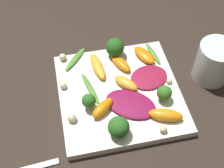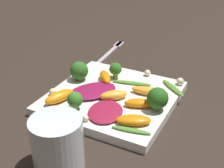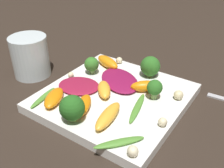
% 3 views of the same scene
% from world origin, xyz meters
% --- Properties ---
extents(ground_plane, '(2.40, 2.40, 0.00)m').
position_xyz_m(ground_plane, '(0.00, 0.00, 0.00)').
color(ground_plane, '#2D231C').
extents(plate, '(0.25, 0.25, 0.02)m').
position_xyz_m(plate, '(0.00, 0.00, 0.01)').
color(plate, white).
rests_on(plate, ground_plane).
extents(drinking_glass, '(0.08, 0.08, 0.09)m').
position_xyz_m(drinking_glass, '(-0.01, 0.21, 0.05)').
color(drinking_glass, silver).
rests_on(drinking_glass, ground_plane).
extents(fork, '(0.03, 0.18, 0.01)m').
position_xyz_m(fork, '(0.13, -0.25, 0.00)').
color(fork, '#B2B2B7').
rests_on(fork, ground_plane).
extents(radicchio_leaf_0, '(0.11, 0.12, 0.01)m').
position_xyz_m(radicchio_leaf_0, '(0.04, 0.01, 0.02)').
color(radicchio_leaf_0, maroon).
rests_on(radicchio_leaf_0, plate).
extents(radicchio_leaf_1, '(0.08, 0.10, 0.01)m').
position_xyz_m(radicchio_leaf_1, '(-0.02, 0.07, 0.02)').
color(radicchio_leaf_1, maroon).
rests_on(radicchio_leaf_1, plate).
extents(orange_segment_0, '(0.05, 0.07, 0.02)m').
position_xyz_m(orange_segment_0, '(0.08, 0.07, 0.03)').
color(orange_segment_0, orange).
rests_on(orange_segment_0, plate).
extents(orange_segment_1, '(0.07, 0.05, 0.02)m').
position_xyz_m(orange_segment_1, '(-0.08, 0.08, 0.03)').
color(orange_segment_1, orange).
rests_on(orange_segment_1, plate).
extents(orange_segment_2, '(0.07, 0.05, 0.02)m').
position_xyz_m(orange_segment_2, '(-0.07, 0.02, 0.03)').
color(orange_segment_2, orange).
rests_on(orange_segment_2, plate).
extents(orange_segment_3, '(0.06, 0.06, 0.02)m').
position_xyz_m(orange_segment_3, '(-0.01, 0.02, 0.03)').
color(orange_segment_3, '#FCAD33').
rests_on(orange_segment_3, plate).
extents(orange_segment_4, '(0.08, 0.03, 0.02)m').
position_xyz_m(orange_segment_4, '(-0.07, -0.03, 0.03)').
color(orange_segment_4, '#FCAD33').
rests_on(orange_segment_4, plate).
extents(orange_segment_5, '(0.05, 0.06, 0.02)m').
position_xyz_m(orange_segment_5, '(0.04, -0.04, 0.03)').
color(orange_segment_5, orange).
rests_on(orange_segment_5, plate).
extents(broccoli_floret_0, '(0.04, 0.04, 0.05)m').
position_xyz_m(broccoli_floret_0, '(-0.10, 0.01, 0.04)').
color(broccoli_floret_0, '#84AD5B').
rests_on(broccoli_floret_0, plate).
extents(broccoli_floret_1, '(0.04, 0.04, 0.04)m').
position_xyz_m(broccoli_floret_1, '(0.10, -0.02, 0.04)').
color(broccoli_floret_1, '#7A9E51').
rests_on(broccoli_floret_1, plate).
extents(broccoli_floret_2, '(0.03, 0.03, 0.04)m').
position_xyz_m(broccoli_floret_2, '(0.04, 0.08, 0.04)').
color(broccoli_floret_2, '#84AD5B').
rests_on(broccoli_floret_2, plate).
extents(broccoli_floret_3, '(0.03, 0.03, 0.04)m').
position_xyz_m(broccoli_floret_3, '(0.03, -0.07, 0.04)').
color(broccoli_floret_3, '#84AD5B').
rests_on(broccoli_floret_3, plate).
extents(arugula_sprig_0, '(0.09, 0.03, 0.01)m').
position_xyz_m(arugula_sprig_0, '(-0.02, -0.06, 0.02)').
color(arugula_sprig_0, '#518E33').
rests_on(arugula_sprig_0, plate).
extents(arugula_sprig_1, '(0.07, 0.06, 0.01)m').
position_xyz_m(arugula_sprig_1, '(-0.11, -0.08, 0.02)').
color(arugula_sprig_1, '#518E33').
rests_on(arugula_sprig_1, plate).
extents(arugula_sprig_2, '(0.07, 0.02, 0.01)m').
position_xyz_m(arugula_sprig_2, '(-0.09, 0.10, 0.02)').
color(arugula_sprig_2, '#518E33').
rests_on(arugula_sprig_2, plate).
extents(macadamia_nut_0, '(0.01, 0.01, 0.01)m').
position_xyz_m(macadamia_nut_0, '(0.11, 0.06, 0.03)').
color(macadamia_nut_0, beige).
rests_on(macadamia_nut_0, plate).
extents(macadamia_nut_1, '(0.01, 0.01, 0.01)m').
position_xyz_m(macadamia_nut_1, '(0.00, 0.11, 0.02)').
color(macadamia_nut_1, beige).
rests_on(macadamia_nut_1, plate).
extents(macadamia_nut_2, '(0.02, 0.02, 0.02)m').
position_xyz_m(macadamia_nut_2, '(-0.11, -0.11, 0.03)').
color(macadamia_nut_2, beige).
rests_on(macadamia_nut_2, plate).
extents(macadamia_nut_3, '(0.02, 0.02, 0.02)m').
position_xyz_m(macadamia_nut_3, '(0.05, -0.11, 0.03)').
color(macadamia_nut_3, beige).
rests_on(macadamia_nut_3, plate).
extents(macadamia_nut_4, '(0.01, 0.01, 0.01)m').
position_xyz_m(macadamia_nut_4, '(-0.03, -0.11, 0.03)').
color(macadamia_nut_4, beige).
rests_on(macadamia_nut_4, plate).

